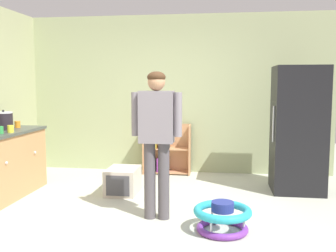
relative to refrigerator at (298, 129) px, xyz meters
The scene contains 11 objects.
ground_plane 2.41m from the refrigerator, 144.11° to the right, with size 12.00×12.00×0.00m, color #B8BDAB.
back_wall 2.13m from the refrigerator, 150.81° to the left, with size 5.20×0.06×2.70m, color #A3AE7F.
refrigerator is the anchor object (origin of this frame).
bookshelf 2.27m from the refrigerator, 158.00° to the left, with size 0.80×0.28×0.85m.
standing_person 2.27m from the refrigerator, 142.16° to the right, with size 0.57×0.22×1.67m.
baby_walker 2.13m from the refrigerator, 121.74° to the right, with size 0.60×0.60×0.32m.
pet_carrier 2.58m from the refrigerator, 169.01° to the right, with size 0.42×0.55×0.36m.
crock_pot 4.11m from the refrigerator, behind, with size 0.25×0.25×0.28m.
green_cup 4.01m from the refrigerator, 164.04° to the right, with size 0.08×0.08×0.10m, color green.
orange_cup 4.02m from the refrigerator, behind, with size 0.08×0.08×0.10m, color orange.
yellow_cup 3.91m from the refrigerator, 165.73° to the right, with size 0.08×0.08×0.10m, color yellow.
Camera 1 is at (0.74, -4.26, 1.53)m, focal length 40.93 mm.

